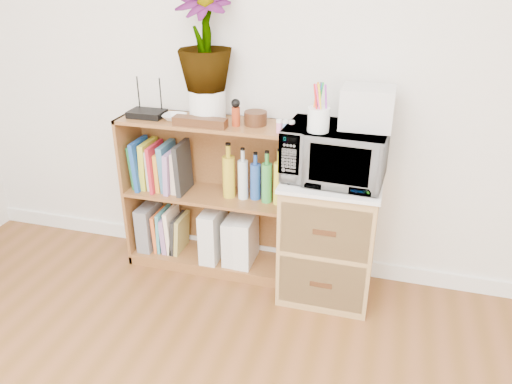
% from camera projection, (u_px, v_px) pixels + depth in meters
% --- Properties ---
extents(skirting_board, '(4.00, 0.02, 0.10)m').
position_uv_depth(skirting_board, '(269.00, 253.00, 3.21)').
color(skirting_board, white).
rests_on(skirting_board, ground).
extents(bookshelf, '(1.00, 0.30, 0.95)m').
position_uv_depth(bookshelf, '(208.00, 197.00, 3.00)').
color(bookshelf, brown).
rests_on(bookshelf, ground).
extents(wicker_unit, '(0.50, 0.45, 0.70)m').
position_uv_depth(wicker_unit, '(329.00, 238.00, 2.80)').
color(wicker_unit, '#9E7542').
rests_on(wicker_unit, ground).
extents(microwave, '(0.53, 0.38, 0.28)m').
position_uv_depth(microwave, '(335.00, 154.00, 2.57)').
color(microwave, white).
rests_on(microwave, wicker_unit).
extents(pen_cup, '(0.11, 0.11, 0.12)m').
position_uv_depth(pen_cup, '(319.00, 120.00, 2.43)').
color(pen_cup, white).
rests_on(pen_cup, microwave).
extents(small_appliance, '(0.26, 0.21, 0.20)m').
position_uv_depth(small_appliance, '(367.00, 108.00, 2.47)').
color(small_appliance, silver).
rests_on(small_appliance, microwave).
extents(router, '(0.20, 0.14, 0.04)m').
position_uv_depth(router, '(147.00, 114.00, 2.85)').
color(router, black).
rests_on(router, bookshelf).
extents(white_bowl, '(0.13, 0.13, 0.03)m').
position_uv_depth(white_bowl, '(175.00, 117.00, 2.80)').
color(white_bowl, silver).
rests_on(white_bowl, bookshelf).
extents(plant_pot, '(0.20, 0.20, 0.17)m').
position_uv_depth(plant_pot, '(207.00, 105.00, 2.77)').
color(plant_pot, white).
rests_on(plant_pot, bookshelf).
extents(potted_plant, '(0.30, 0.30, 0.54)m').
position_uv_depth(potted_plant, '(205.00, 39.00, 2.62)').
color(potted_plant, '#438033').
rests_on(potted_plant, plant_pot).
extents(trinket_box, '(0.30, 0.07, 0.05)m').
position_uv_depth(trinket_box, '(200.00, 122.00, 2.69)').
color(trinket_box, '#3A1B0F').
rests_on(trinket_box, bookshelf).
extents(kokeshi_doll, '(0.05, 0.05, 0.10)m').
position_uv_depth(kokeshi_doll, '(236.00, 117.00, 2.69)').
color(kokeshi_doll, '#982F12').
rests_on(kokeshi_doll, bookshelf).
extents(wooden_bowl, '(0.12, 0.12, 0.07)m').
position_uv_depth(wooden_bowl, '(256.00, 118.00, 2.71)').
color(wooden_bowl, '#39210F').
rests_on(wooden_bowl, bookshelf).
extents(paint_jars, '(0.12, 0.04, 0.06)m').
position_uv_depth(paint_jars, '(285.00, 128.00, 2.58)').
color(paint_jars, '#D17481').
rests_on(paint_jars, bookshelf).
extents(file_box, '(0.09, 0.23, 0.29)m').
position_uv_depth(file_box, '(150.00, 225.00, 3.21)').
color(file_box, slate).
rests_on(file_box, bookshelf).
extents(magazine_holder_left, '(0.10, 0.26, 0.33)m').
position_uv_depth(magazine_holder_left, '(213.00, 233.00, 3.09)').
color(magazine_holder_left, silver).
rests_on(magazine_holder_left, bookshelf).
extents(magazine_holder_mid, '(0.09, 0.23, 0.29)m').
position_uv_depth(magazine_holder_mid, '(234.00, 239.00, 3.06)').
color(magazine_holder_mid, silver).
rests_on(magazine_holder_mid, bookshelf).
extents(magazine_holder_right, '(0.10, 0.24, 0.30)m').
position_uv_depth(magazine_holder_right, '(246.00, 240.00, 3.04)').
color(magazine_holder_right, silver).
rests_on(magazine_holder_right, bookshelf).
extents(cookbooks, '(0.35, 0.20, 0.31)m').
position_uv_depth(cookbooks, '(161.00, 167.00, 3.00)').
color(cookbooks, '#1C6936').
rests_on(cookbooks, bookshelf).
extents(liquor_bottles, '(0.45, 0.07, 0.32)m').
position_uv_depth(liquor_bottles, '(259.00, 176.00, 2.84)').
color(liquor_bottles, gold).
rests_on(liquor_bottles, bookshelf).
extents(lower_books, '(0.19, 0.19, 0.29)m').
position_uv_depth(lower_books, '(171.00, 231.00, 3.18)').
color(lower_books, orange).
rests_on(lower_books, bookshelf).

